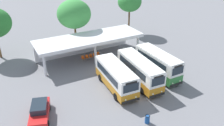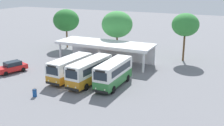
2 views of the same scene
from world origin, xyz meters
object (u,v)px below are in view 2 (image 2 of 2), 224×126
object	(u,v)px
city_bus_second_in_row	(90,70)
waiting_chair_second_from_end	(100,60)
waiting_chair_end_by_column	(97,59)
waiting_chair_middle_seat	(103,60)
litter_bin_apron	(35,93)
city_bus_nearest_orange	(70,67)
waiting_chair_fourth_seat	(107,61)
parked_car_flank	(12,67)
waiting_chair_fifth_seat	(111,61)
city_bus_middle_cream	(114,73)

from	to	relation	value
city_bus_second_in_row	waiting_chair_second_from_end	size ratio (longest dim) A/B	9.53
waiting_chair_end_by_column	waiting_chair_middle_seat	distance (m)	1.28
waiting_chair_end_by_column	litter_bin_apron	size ratio (longest dim) A/B	0.96
litter_bin_apron	city_bus_nearest_orange	bearing A→B (deg)	86.91
city_bus_second_in_row	waiting_chair_fourth_seat	xyz separation A→B (m)	(-1.99, 9.02, -1.23)
waiting_chair_middle_seat	parked_car_flank	bearing A→B (deg)	-135.24
city_bus_nearest_orange	waiting_chair_middle_seat	world-z (taller)	city_bus_nearest_orange
waiting_chair_end_by_column	waiting_chair_fourth_seat	world-z (taller)	same
waiting_chair_fourth_seat	waiting_chair_fifth_seat	distance (m)	0.64
city_bus_middle_cream	waiting_chair_second_from_end	distance (m)	10.79
parked_car_flank	waiting_chair_middle_seat	distance (m)	14.07
waiting_chair_fourth_seat	litter_bin_apron	xyz separation A→B (m)	(-1.57, -15.73, -0.07)
waiting_chair_fourth_seat	city_bus_middle_cream	bearing A→B (deg)	-58.91
city_bus_second_in_row	litter_bin_apron	xyz separation A→B (m)	(-3.57, -6.71, -1.30)
city_bus_middle_cream	waiting_chair_middle_seat	world-z (taller)	city_bus_middle_cream
waiting_chair_second_from_end	waiting_chair_fifth_seat	distance (m)	1.92
city_bus_second_in_row	waiting_chair_fourth_seat	bearing A→B (deg)	102.46
litter_bin_apron	waiting_chair_second_from_end	bearing A→B (deg)	88.91
city_bus_second_in_row	city_bus_middle_cream	world-z (taller)	city_bus_middle_cream
waiting_chair_end_by_column	waiting_chair_second_from_end	xyz separation A→B (m)	(0.64, -0.03, 0.00)
city_bus_middle_cream	waiting_chair_end_by_column	size ratio (longest dim) A/B	8.73
parked_car_flank	litter_bin_apron	size ratio (longest dim) A/B	5.22
city_bus_nearest_orange	city_bus_middle_cream	distance (m)	6.39
city_bus_middle_cream	waiting_chair_fifth_seat	bearing A→B (deg)	117.72
city_bus_second_in_row	waiting_chair_end_by_column	bearing A→B (deg)	113.48
waiting_chair_middle_seat	waiting_chair_fourth_seat	size ratio (longest dim) A/B	1.00
city_bus_second_in_row	city_bus_middle_cream	bearing A→B (deg)	7.50
waiting_chair_second_from_end	waiting_chair_fourth_seat	size ratio (longest dim) A/B	1.00
city_bus_middle_cream	waiting_chair_middle_seat	distance (m)	10.42
city_bus_nearest_orange	waiting_chair_end_by_column	size ratio (longest dim) A/B	8.92
city_bus_middle_cream	parked_car_flank	distance (m)	15.90
parked_car_flank	waiting_chair_second_from_end	distance (m)	13.63
waiting_chair_end_by_column	litter_bin_apron	distance (m)	15.70
parked_car_flank	waiting_chair_end_by_column	xyz separation A→B (m)	(8.71, 9.93, -0.31)
city_bus_nearest_orange	litter_bin_apron	size ratio (longest dim) A/B	8.53
city_bus_middle_cream	waiting_chair_second_from_end	size ratio (longest dim) A/B	8.73
city_bus_second_in_row	waiting_chair_fifth_seat	xyz separation A→B (m)	(-1.36, 9.08, -1.23)
city_bus_second_in_row	litter_bin_apron	distance (m)	7.71
city_bus_second_in_row	waiting_chair_second_from_end	xyz separation A→B (m)	(-3.27, 8.97, -1.23)
parked_car_flank	waiting_chair_middle_seat	xyz separation A→B (m)	(9.99, 9.91, -0.31)
waiting_chair_middle_seat	waiting_chair_fourth_seat	bearing A→B (deg)	5.05
waiting_chair_end_by_column	waiting_chair_fourth_seat	xyz separation A→B (m)	(1.91, 0.03, 0.00)
waiting_chair_end_by_column	waiting_chair_middle_seat	bearing A→B (deg)	-1.11
parked_car_flank	waiting_chair_fifth_seat	size ratio (longest dim) A/B	5.47
city_bus_middle_cream	waiting_chair_end_by_column	xyz separation A→B (m)	(-7.10, 8.57, -1.26)
city_bus_second_in_row	city_bus_nearest_orange	bearing A→B (deg)	175.54
waiting_chair_end_by_column	waiting_chair_fifth_seat	bearing A→B (deg)	1.94
waiting_chair_second_from_end	litter_bin_apron	bearing A→B (deg)	-91.09
waiting_chair_end_by_column	waiting_chair_second_from_end	size ratio (longest dim) A/B	1.00
waiting_chair_second_from_end	litter_bin_apron	size ratio (longest dim) A/B	0.96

